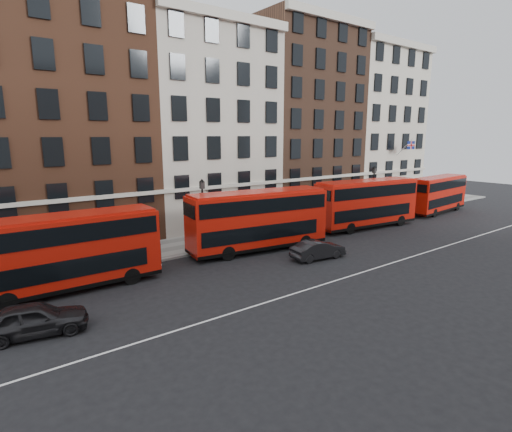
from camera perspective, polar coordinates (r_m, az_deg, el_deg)
ground at (r=27.87m, az=11.15°, el=-6.98°), size 120.00×120.00×0.00m
pavement at (r=35.43m, az=-1.51°, el=-2.65°), size 80.00×5.00×0.15m
kerb at (r=33.48m, az=0.96°, el=-3.48°), size 80.00×0.30×0.16m
road_centre_line at (r=26.66m, az=14.36°, el=-7.98°), size 70.00×0.12×0.01m
building_terrace at (r=40.49m, az=-8.17°, el=13.52°), size 64.00×11.95×22.00m
bus_a at (r=24.83m, az=-25.91°, el=-4.54°), size 10.53×2.71×4.41m
bus_b at (r=30.27m, az=0.28°, el=-0.43°), size 11.22×4.09×4.61m
bus_c at (r=39.30m, az=15.51°, el=1.88°), size 11.09×3.82×4.57m
bus_d at (r=49.86m, az=24.49°, el=2.95°), size 10.00×3.26×4.13m
car_rear at (r=20.64m, az=-29.15°, el=-12.76°), size 4.70×2.63×1.51m
car_front at (r=29.01m, az=8.86°, el=-4.77°), size 4.24×1.93×1.35m
lamp_post_left at (r=30.95m, az=-7.62°, el=0.87°), size 0.44×0.44×5.33m
lamp_post_right at (r=45.01m, az=16.40°, el=3.81°), size 0.44×0.44×5.33m
traffic_light at (r=48.94m, az=20.38°, el=3.39°), size 0.25×0.45×3.27m
iron_railings at (r=37.06m, az=-3.48°, el=-1.12°), size 6.60×0.06×1.00m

